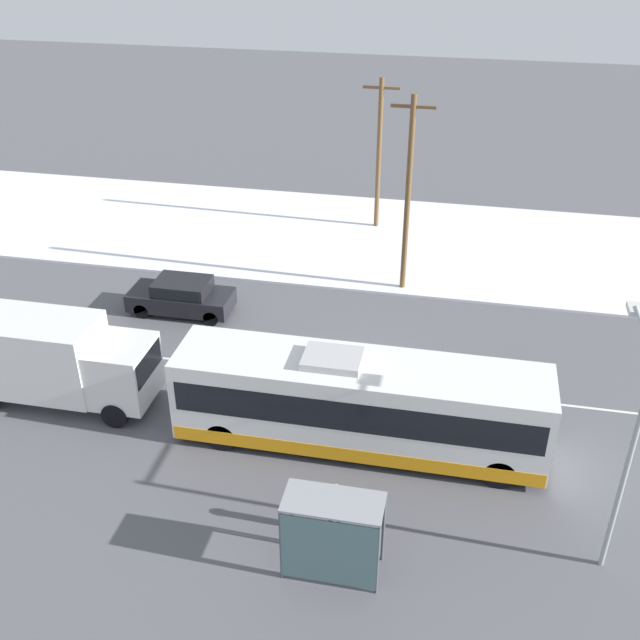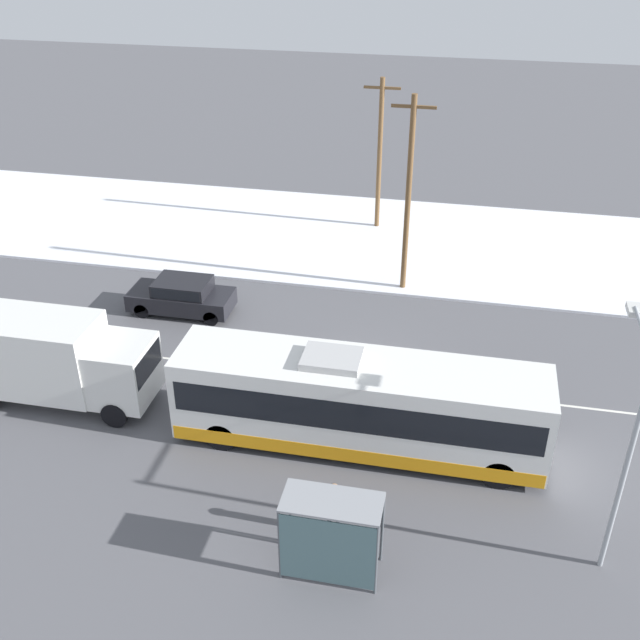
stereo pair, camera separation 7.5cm
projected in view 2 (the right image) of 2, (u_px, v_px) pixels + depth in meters
name	position (u px, v px, depth m)	size (l,w,h in m)	color
ground_plane	(364.00, 382.00, 27.27)	(120.00, 120.00, 0.00)	#56565B
snow_lot	(402.00, 242.00, 37.73)	(80.00, 11.26, 0.12)	white
lane_marking_center	(364.00, 382.00, 27.26)	(60.00, 0.12, 0.00)	silver
city_bus	(359.00, 403.00, 23.47)	(11.67, 2.57, 3.27)	white
box_truck	(44.00, 356.00, 25.56)	(7.33, 2.30, 3.17)	silver
sedan_car	(182.00, 295.00, 31.31)	(4.33, 1.80, 1.50)	black
pedestrian_at_stop	(334.00, 504.00, 20.36)	(0.65, 0.29, 1.80)	#23232D
bus_shelter	(330.00, 530.00, 18.78)	(2.56, 1.20, 2.40)	gray
streetlamp	(629.00, 422.00, 18.38)	(0.36, 3.06, 6.54)	#9EA3A8
utility_pole_roadside	(408.00, 194.00, 31.23)	(1.80, 0.24, 8.62)	brown
utility_pole_snowlot	(380.00, 153.00, 37.43)	(1.80, 0.24, 7.74)	brown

